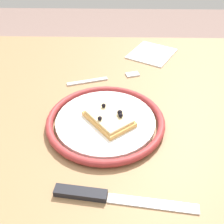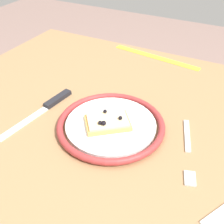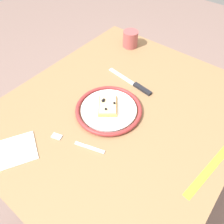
{
  "view_description": "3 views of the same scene",
  "coord_description": "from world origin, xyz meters",
  "px_view_note": "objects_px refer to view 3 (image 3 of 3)",
  "views": [
    {
      "loc": [
        0.42,
        0.06,
        1.15
      ],
      "look_at": [
        -0.04,
        0.05,
        0.77
      ],
      "focal_mm": 44.82,
      "sensor_mm": 36.0,
      "label": 1
    },
    {
      "loc": [
        -0.27,
        0.48,
        1.17
      ],
      "look_at": [
        -0.03,
        0.01,
        0.76
      ],
      "focal_mm": 44.15,
      "sensor_mm": 36.0,
      "label": 2
    },
    {
      "loc": [
        -0.49,
        -0.35,
        1.4
      ],
      "look_at": [
        -0.05,
        0.01,
        0.76
      ],
      "focal_mm": 36.68,
      "sensor_mm": 36.0,
      "label": 3
    }
  ],
  "objects_px": {
    "pizza_slice_near": "(108,106)",
    "cup": "(130,39)",
    "knife": "(136,85)",
    "plate": "(109,109)",
    "measuring_tape": "(214,164)",
    "dining_table": "(121,123)",
    "fork": "(77,143)",
    "napkin": "(16,150)"
  },
  "relations": [
    {
      "from": "knife",
      "to": "pizza_slice_near",
      "type": "bearing_deg",
      "value": 177.06
    },
    {
      "from": "knife",
      "to": "fork",
      "type": "xyz_separation_m",
      "value": [
        -0.37,
        -0.01,
        -0.0
      ]
    },
    {
      "from": "cup",
      "to": "napkin",
      "type": "bearing_deg",
      "value": -174.7
    },
    {
      "from": "pizza_slice_near",
      "to": "plate",
      "type": "bearing_deg",
      "value": -116.95
    },
    {
      "from": "plate",
      "to": "pizza_slice_near",
      "type": "height_order",
      "value": "pizza_slice_near"
    },
    {
      "from": "plate",
      "to": "napkin",
      "type": "height_order",
      "value": "plate"
    },
    {
      "from": "measuring_tape",
      "to": "cup",
      "type": "bearing_deg",
      "value": 65.48
    },
    {
      "from": "plate",
      "to": "napkin",
      "type": "bearing_deg",
      "value": 158.62
    },
    {
      "from": "fork",
      "to": "napkin",
      "type": "bearing_deg",
      "value": 136.77
    },
    {
      "from": "cup",
      "to": "pizza_slice_near",
      "type": "bearing_deg",
      "value": -155.13
    },
    {
      "from": "dining_table",
      "to": "pizza_slice_near",
      "type": "xyz_separation_m",
      "value": [
        -0.03,
        0.04,
        0.11
      ]
    },
    {
      "from": "fork",
      "to": "napkin",
      "type": "distance_m",
      "value": 0.21
    },
    {
      "from": "measuring_tape",
      "to": "dining_table",
      "type": "bearing_deg",
      "value": 97.49
    },
    {
      "from": "dining_table",
      "to": "plate",
      "type": "bearing_deg",
      "value": 137.14
    },
    {
      "from": "fork",
      "to": "pizza_slice_near",
      "type": "bearing_deg",
      "value": 5.39
    },
    {
      "from": "knife",
      "to": "dining_table",
      "type": "bearing_deg",
      "value": -167.26
    },
    {
      "from": "plate",
      "to": "knife",
      "type": "bearing_deg",
      "value": -0.37
    },
    {
      "from": "knife",
      "to": "cup",
      "type": "distance_m",
      "value": 0.31
    },
    {
      "from": "plate",
      "to": "cup",
      "type": "bearing_deg",
      "value": 25.56
    },
    {
      "from": "knife",
      "to": "napkin",
      "type": "relative_size",
      "value": 1.8
    },
    {
      "from": "cup",
      "to": "napkin",
      "type": "relative_size",
      "value": 0.6
    },
    {
      "from": "plate",
      "to": "cup",
      "type": "relative_size",
      "value": 3.2
    },
    {
      "from": "dining_table",
      "to": "cup",
      "type": "xyz_separation_m",
      "value": [
        0.38,
        0.24,
        0.12
      ]
    },
    {
      "from": "pizza_slice_near",
      "to": "measuring_tape",
      "type": "height_order",
      "value": "pizza_slice_near"
    },
    {
      "from": "fork",
      "to": "cup",
      "type": "xyz_separation_m",
      "value": [
        0.61,
        0.21,
        0.04
      ]
    },
    {
      "from": "dining_table",
      "to": "measuring_tape",
      "type": "xyz_separation_m",
      "value": [
        -0.0,
        -0.38,
        0.08
      ]
    },
    {
      "from": "pizza_slice_near",
      "to": "napkin",
      "type": "bearing_deg",
      "value": 160.05
    },
    {
      "from": "dining_table",
      "to": "napkin",
      "type": "bearing_deg",
      "value": 155.99
    },
    {
      "from": "knife",
      "to": "measuring_tape",
      "type": "bearing_deg",
      "value": -110.05
    },
    {
      "from": "dining_table",
      "to": "cup",
      "type": "height_order",
      "value": "cup"
    },
    {
      "from": "napkin",
      "to": "plate",
      "type": "bearing_deg",
      "value": -21.38
    },
    {
      "from": "plate",
      "to": "fork",
      "type": "xyz_separation_m",
      "value": [
        -0.19,
        -0.01,
        -0.01
      ]
    },
    {
      "from": "plate",
      "to": "knife",
      "type": "relative_size",
      "value": 1.08
    },
    {
      "from": "knife",
      "to": "fork",
      "type": "height_order",
      "value": "knife"
    },
    {
      "from": "plate",
      "to": "napkin",
      "type": "relative_size",
      "value": 1.94
    },
    {
      "from": "pizza_slice_near",
      "to": "cup",
      "type": "bearing_deg",
      "value": 24.87
    },
    {
      "from": "knife",
      "to": "fork",
      "type": "relative_size",
      "value": 1.22
    },
    {
      "from": "knife",
      "to": "napkin",
      "type": "xyz_separation_m",
      "value": [
        -0.52,
        0.13,
        -0.0
      ]
    },
    {
      "from": "napkin",
      "to": "knife",
      "type": "bearing_deg",
      "value": -14.26
    },
    {
      "from": "dining_table",
      "to": "fork",
      "type": "xyz_separation_m",
      "value": [
        -0.22,
        0.03,
        0.09
      ]
    },
    {
      "from": "plate",
      "to": "cup",
      "type": "height_order",
      "value": "cup"
    },
    {
      "from": "plate",
      "to": "knife",
      "type": "xyz_separation_m",
      "value": [
        0.19,
        -0.0,
        -0.0
      ]
    }
  ]
}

